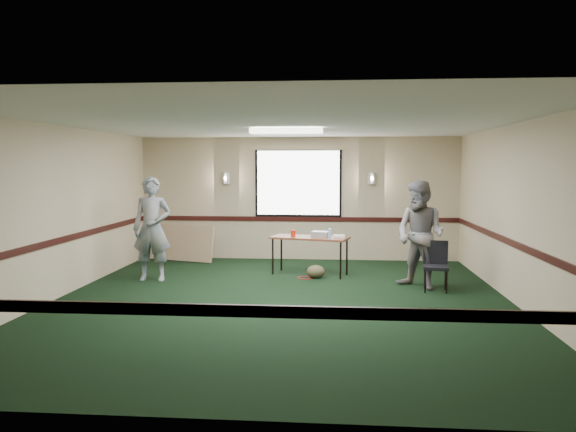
# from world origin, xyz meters

# --- Properties ---
(ground) EXTENTS (8.00, 8.00, 0.00)m
(ground) POSITION_xyz_m (0.00, 0.00, 0.00)
(ground) COLOR black
(ground) RESTS_ON ground
(room_shell) EXTENTS (8.00, 8.02, 8.00)m
(room_shell) POSITION_xyz_m (0.00, 2.12, 1.58)
(room_shell) COLOR #CBAE92
(room_shell) RESTS_ON ground
(folding_table) EXTENTS (1.55, 0.94, 0.72)m
(folding_table) POSITION_xyz_m (0.34, 2.23, 0.67)
(folding_table) COLOR #602B1B
(folding_table) RESTS_ON ground
(projector) EXTENTS (0.37, 0.33, 0.11)m
(projector) POSITION_xyz_m (0.54, 2.24, 0.78)
(projector) COLOR #93929A
(projector) RESTS_ON folding_table
(game_console) EXTENTS (0.21, 0.18, 0.05)m
(game_console) POSITION_xyz_m (0.89, 2.15, 0.75)
(game_console) COLOR white
(game_console) RESTS_ON folding_table
(red_cup) EXTENTS (0.09, 0.09, 0.13)m
(red_cup) POSITION_xyz_m (0.02, 2.19, 0.79)
(red_cup) COLOR red
(red_cup) RESTS_ON folding_table
(water_bottle) EXTENTS (0.06, 0.06, 0.19)m
(water_bottle) POSITION_xyz_m (0.72, 1.96, 0.82)
(water_bottle) COLOR #95C2F4
(water_bottle) RESTS_ON folding_table
(duffel_bag) EXTENTS (0.40, 0.34, 0.24)m
(duffel_bag) POSITION_xyz_m (0.46, 1.89, 0.12)
(duffel_bag) COLOR #4D482C
(duffel_bag) RESTS_ON ground
(cable_coil) EXTENTS (0.33, 0.33, 0.01)m
(cable_coil) POSITION_xyz_m (0.27, 1.86, 0.01)
(cable_coil) COLOR red
(cable_coil) RESTS_ON ground
(folded_table) EXTENTS (1.54, 0.66, 0.79)m
(folded_table) POSITION_xyz_m (-2.53, 3.60, 0.39)
(folded_table) COLOR tan
(folded_table) RESTS_ON ground
(conference_chair) EXTENTS (0.45, 0.47, 0.82)m
(conference_chair) POSITION_xyz_m (2.48, 1.05, 0.48)
(conference_chair) COLOR black
(conference_chair) RESTS_ON ground
(person_left) EXTENTS (0.70, 0.48, 1.88)m
(person_left) POSITION_xyz_m (-2.47, 1.46, 0.94)
(person_left) COLOR #38567D
(person_left) RESTS_ON ground
(person_right) EXTENTS (1.12, 1.10, 1.82)m
(person_right) POSITION_xyz_m (2.24, 1.18, 0.91)
(person_right) COLOR slate
(person_right) RESTS_ON ground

